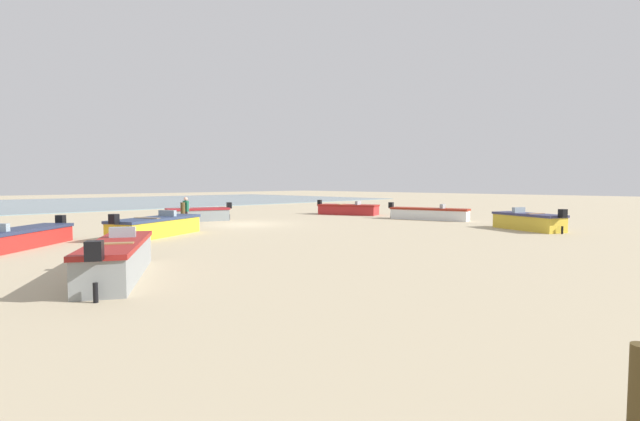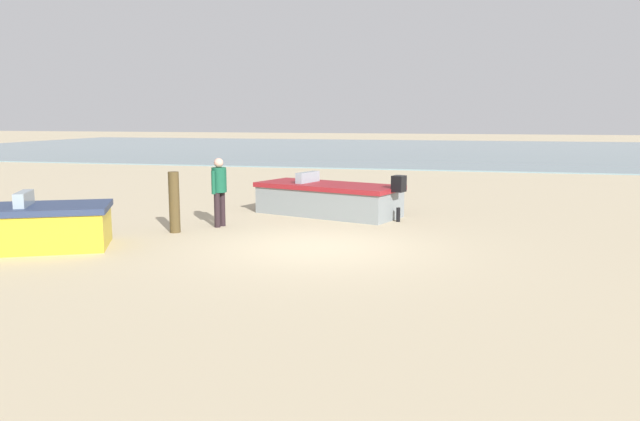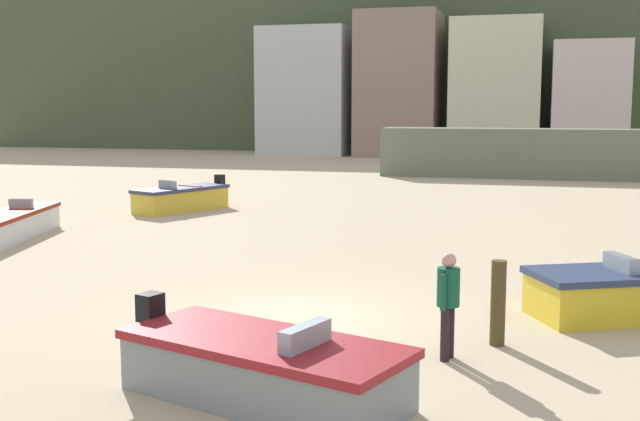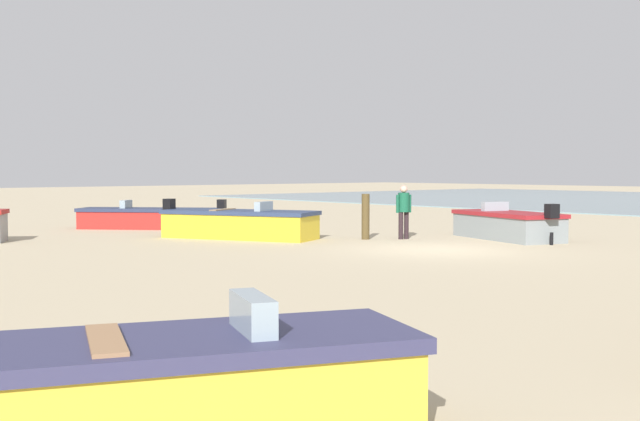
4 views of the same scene
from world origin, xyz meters
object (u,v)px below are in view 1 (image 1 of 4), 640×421
Objects in this scene: boat_red_5 at (17,238)px; beach_walker_foreground at (186,209)px; boat_grey_3 at (198,214)px; mooring_post_mid_beach at (183,215)px; boat_grey_2 at (118,259)px; boat_yellow_4 at (528,221)px; boat_white_0 at (429,214)px; boat_yellow_6 at (156,226)px; boat_red_1 at (348,209)px.

beach_walker_foreground reaches higher than boat_red_5.
boat_grey_3 is 3.04× the size of mooring_post_mid_beach.
boat_grey_2 reaches higher than boat_yellow_4.
boat_grey_2 is 17.16m from boat_grey_3.
boat_yellow_6 is (16.71, -4.00, 0.04)m from boat_white_0.
boat_yellow_4 reaches higher than boat_grey_3.
boat_yellow_6 is at bearing 44.02° from mooring_post_mid_beach.
beach_walker_foreground is (2.09, 2.33, 0.53)m from boat_grey_3.
boat_grey_3 is at bearing -103.18° from boat_red_5.
boat_red_1 is 14.02m from boat_yellow_4.
boat_yellow_4 is at bearing 59.56° from boat_white_0.
boat_white_0 is 15.47m from mooring_post_mid_beach.
boat_grey_2 is 12.89m from mooring_post_mid_beach.
boat_yellow_4 is 2.46× the size of beach_walker_foreground.
boat_grey_2 is at bearing 5.05° from boat_red_1.
boat_grey_2 reaches higher than boat_white_0.
boat_grey_3 reaches higher than boat_white_0.
boat_yellow_4 is 0.80× the size of boat_yellow_6.
boat_yellow_6 is at bearing -131.16° from boat_red_5.
boat_grey_2 is at bearing 54.72° from mooring_post_mid_beach.
boat_yellow_6 is (14.68, -11.02, -0.01)m from boat_yellow_4.
boat_yellow_4 is at bearing 21.16° from boat_grey_2.
boat_white_0 is 3.92× the size of mooring_post_mid_beach.
boat_white_0 is at bearing 154.45° from mooring_post_mid_beach.
boat_yellow_4 is at bearing 51.05° from beach_walker_foreground.
boat_grey_2 is at bearing -21.86° from beach_walker_foreground.
boat_yellow_6 is (-5.35, -0.09, 0.06)m from boat_red_5.
beach_walker_foreground is (-0.69, -0.93, 0.27)m from mooring_post_mid_beach.
boat_grey_3 is at bearing 151.55° from beach_walker_foreground.
beach_walker_foreground is at bearing 110.01° from boat_yellow_6.
boat_grey_2 is 0.95× the size of boat_yellow_6.
boat_white_0 is 15.30m from beach_walker_foreground.
boat_yellow_4 is 18.36m from boat_yellow_6.
boat_red_5 is (10.89, 6.02, -0.05)m from boat_grey_3.
boat_grey_3 is 12.45m from boat_red_5.
boat_grey_2 is 7.80m from boat_red_5.
boat_yellow_4 is at bearing -133.28° from boat_grey_3.
boat_yellow_6 reaches higher than boat_white_0.
boat_red_1 is at bearing -124.37° from boat_red_5.
boat_grey_3 is 0.84× the size of boat_yellow_6.
boat_yellow_6 is 5.01m from beach_walker_foreground.
beach_walker_foreground is at bearing -126.31° from mooring_post_mid_beach.
boat_yellow_4 is 18.44m from beach_walker_foreground.
mooring_post_mid_beach is (13.95, -6.67, 0.28)m from boat_white_0.
mooring_post_mid_beach is at bearing 85.15° from boat_grey_2.
boat_red_1 is 3.51× the size of mooring_post_mid_beach.
mooring_post_mid_beach is (2.78, 3.26, 0.26)m from boat_grey_3.
boat_red_1 is 13.13m from beach_walker_foreground.
boat_grey_2 is at bearing -57.06° from boat_yellow_6.
beach_walker_foreground reaches higher than mooring_post_mid_beach.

